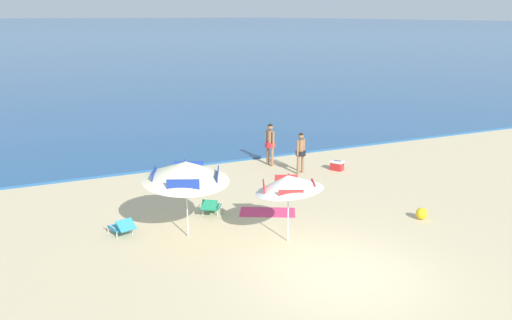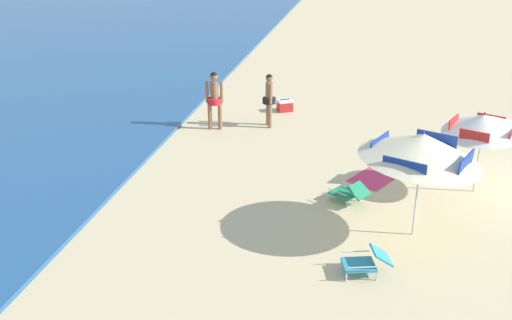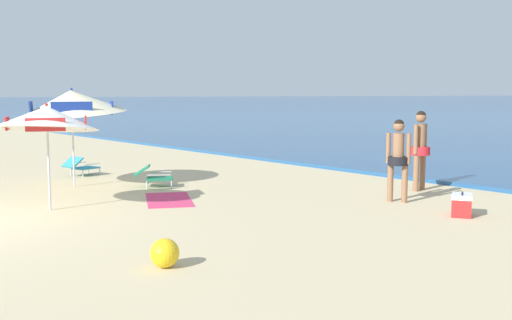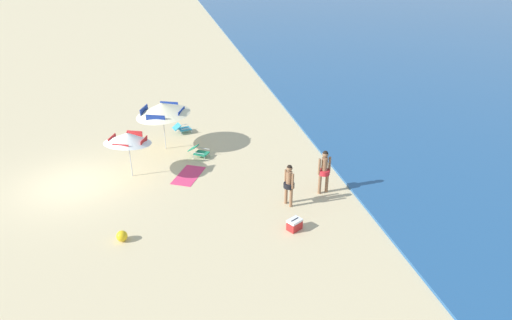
{
  "view_description": "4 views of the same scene",
  "coord_description": "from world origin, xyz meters",
  "px_view_note": "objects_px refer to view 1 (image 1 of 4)",
  "views": [
    {
      "loc": [
        -7.04,
        -10.12,
        6.29
      ],
      "look_at": [
        0.87,
        7.1,
        1.12
      ],
      "focal_mm": 37.74,
      "sensor_mm": 36.0,
      "label": 1
    },
    {
      "loc": [
        -14.74,
        4.85,
        6.53
      ],
      "look_at": [
        -0.87,
        7.75,
        0.62
      ],
      "focal_mm": 43.45,
      "sensor_mm": 36.0,
      "label": 2
    },
    {
      "loc": [
        10.8,
        -1.62,
        2.19
      ],
      "look_at": [
        0.44,
        6.91,
        0.7
      ],
      "focal_mm": 41.85,
      "sensor_mm": 36.0,
      "label": 3
    },
    {
      "loc": [
        17.99,
        3.73,
        9.41
      ],
      "look_at": [
        1.06,
        7.48,
        0.85
      ],
      "focal_mm": 33.1,
      "sensor_mm": 36.0,
      "label": 4
    }
  ],
  "objects_px": {
    "beach_umbrella_striped_second": "(289,183)",
    "beach_ball": "(422,214)",
    "person_standing_near_shore": "(301,150)",
    "cooler_box": "(337,165)",
    "beach_towel": "(268,212)",
    "lounge_chair_under_umbrella": "(122,226)",
    "person_standing_beside": "(270,141)",
    "beach_umbrella_striped_main": "(186,171)",
    "lounge_chair_beside_umbrella": "(211,206)"
  },
  "relations": [
    {
      "from": "beach_umbrella_striped_main",
      "to": "beach_umbrella_striped_second",
      "type": "xyz_separation_m",
      "value": [
        2.49,
        -1.51,
        -0.25
      ]
    },
    {
      "from": "person_standing_beside",
      "to": "beach_towel",
      "type": "xyz_separation_m",
      "value": [
        -2.57,
        -5.06,
        -1.04
      ]
    },
    {
      "from": "beach_umbrella_striped_second",
      "to": "cooler_box",
      "type": "distance_m",
      "value": 7.79
    },
    {
      "from": "person_standing_beside",
      "to": "cooler_box",
      "type": "xyz_separation_m",
      "value": [
        2.2,
        -1.83,
        -0.85
      ]
    },
    {
      "from": "beach_umbrella_striped_main",
      "to": "cooler_box",
      "type": "bearing_deg",
      "value": 27.47
    },
    {
      "from": "beach_umbrella_striped_main",
      "to": "lounge_chair_under_umbrella",
      "type": "relative_size",
      "value": 2.59
    },
    {
      "from": "person_standing_near_shore",
      "to": "beach_towel",
      "type": "distance_m",
      "value": 4.8
    },
    {
      "from": "beach_umbrella_striped_second",
      "to": "person_standing_beside",
      "type": "height_order",
      "value": "beach_umbrella_striped_second"
    },
    {
      "from": "beach_umbrella_striped_second",
      "to": "beach_ball",
      "type": "xyz_separation_m",
      "value": [
        4.65,
        -0.27,
        -1.56
      ]
    },
    {
      "from": "beach_umbrella_striped_main",
      "to": "lounge_chair_under_umbrella",
      "type": "xyz_separation_m",
      "value": [
        -1.72,
        0.9,
        -1.73
      ]
    },
    {
      "from": "beach_umbrella_striped_second",
      "to": "beach_umbrella_striped_main",
      "type": "bearing_deg",
      "value": 148.69
    },
    {
      "from": "beach_umbrella_striped_second",
      "to": "person_standing_beside",
      "type": "distance_m",
      "value": 8.0
    },
    {
      "from": "beach_umbrella_striped_second",
      "to": "cooler_box",
      "type": "relative_size",
      "value": 4.51
    },
    {
      "from": "beach_umbrella_striped_second",
      "to": "lounge_chair_beside_umbrella",
      "type": "height_order",
      "value": "beach_umbrella_striped_second"
    },
    {
      "from": "person_standing_near_shore",
      "to": "beach_ball",
      "type": "distance_m",
      "value": 6.18
    },
    {
      "from": "beach_umbrella_striped_second",
      "to": "beach_ball",
      "type": "bearing_deg",
      "value": -3.33
    },
    {
      "from": "cooler_box",
      "to": "beach_ball",
      "type": "relative_size",
      "value": 1.61
    },
    {
      "from": "lounge_chair_beside_umbrella",
      "to": "beach_towel",
      "type": "height_order",
      "value": "lounge_chair_beside_umbrella"
    },
    {
      "from": "person_standing_near_shore",
      "to": "cooler_box",
      "type": "xyz_separation_m",
      "value": [
        1.61,
        -0.24,
        -0.77
      ]
    },
    {
      "from": "lounge_chair_beside_umbrella",
      "to": "person_standing_beside",
      "type": "height_order",
      "value": "person_standing_beside"
    },
    {
      "from": "beach_umbrella_striped_main",
      "to": "cooler_box",
      "type": "distance_m",
      "value": 8.91
    },
    {
      "from": "beach_umbrella_striped_second",
      "to": "person_standing_near_shore",
      "type": "relative_size",
      "value": 1.62
    },
    {
      "from": "person_standing_beside",
      "to": "cooler_box",
      "type": "height_order",
      "value": "person_standing_beside"
    },
    {
      "from": "lounge_chair_beside_umbrella",
      "to": "person_standing_near_shore",
      "type": "bearing_deg",
      "value": 30.11
    },
    {
      "from": "beach_umbrella_striped_main",
      "to": "cooler_box",
      "type": "xyz_separation_m",
      "value": [
        7.74,
        4.03,
        -1.79
      ]
    },
    {
      "from": "person_standing_beside",
      "to": "person_standing_near_shore",
      "type": "bearing_deg",
      "value": -69.39
    },
    {
      "from": "beach_ball",
      "to": "beach_towel",
      "type": "distance_m",
      "value": 4.9
    },
    {
      "from": "beach_umbrella_striped_second",
      "to": "person_standing_near_shore",
      "type": "xyz_separation_m",
      "value": [
        3.65,
        5.78,
        -0.78
      ]
    },
    {
      "from": "person_standing_near_shore",
      "to": "lounge_chair_under_umbrella",
      "type": "bearing_deg",
      "value": -156.83
    },
    {
      "from": "beach_umbrella_striped_main",
      "to": "beach_umbrella_striped_second",
      "type": "relative_size",
      "value": 0.95
    },
    {
      "from": "beach_ball",
      "to": "beach_towel",
      "type": "xyz_separation_m",
      "value": [
        -4.17,
        2.58,
        -0.18
      ]
    },
    {
      "from": "beach_umbrella_striped_second",
      "to": "person_standing_beside",
      "type": "relative_size",
      "value": 1.5
    },
    {
      "from": "person_standing_beside",
      "to": "beach_umbrella_striped_main",
      "type": "bearing_deg",
      "value": -133.42
    },
    {
      "from": "beach_umbrella_striped_main",
      "to": "lounge_chair_beside_umbrella",
      "type": "bearing_deg",
      "value": 49.01
    },
    {
      "from": "beach_ball",
      "to": "cooler_box",
      "type": "bearing_deg",
      "value": 84.01
    },
    {
      "from": "lounge_chair_under_umbrella",
      "to": "lounge_chair_beside_umbrella",
      "type": "distance_m",
      "value": 3.01
    },
    {
      "from": "cooler_box",
      "to": "person_standing_near_shore",
      "type": "bearing_deg",
      "value": 171.46
    },
    {
      "from": "beach_umbrella_striped_main",
      "to": "person_standing_near_shore",
      "type": "relative_size",
      "value": 1.55
    },
    {
      "from": "person_standing_near_shore",
      "to": "beach_umbrella_striped_main",
      "type": "bearing_deg",
      "value": -145.19
    },
    {
      "from": "cooler_box",
      "to": "lounge_chair_under_umbrella",
      "type": "bearing_deg",
      "value": -161.75
    },
    {
      "from": "beach_umbrella_striped_second",
      "to": "lounge_chair_under_umbrella",
      "type": "height_order",
      "value": "beach_umbrella_striped_second"
    },
    {
      "from": "cooler_box",
      "to": "beach_towel",
      "type": "height_order",
      "value": "cooler_box"
    },
    {
      "from": "beach_towel",
      "to": "beach_ball",
      "type": "bearing_deg",
      "value": -31.76
    },
    {
      "from": "beach_umbrella_striped_main",
      "to": "person_standing_near_shore",
      "type": "distance_m",
      "value": 7.54
    },
    {
      "from": "lounge_chair_under_umbrella",
      "to": "cooler_box",
      "type": "relative_size",
      "value": 1.67
    },
    {
      "from": "lounge_chair_under_umbrella",
      "to": "beach_ball",
      "type": "bearing_deg",
      "value": -16.88
    },
    {
      "from": "lounge_chair_under_umbrella",
      "to": "beach_umbrella_striped_main",
      "type": "bearing_deg",
      "value": -27.68
    },
    {
      "from": "beach_umbrella_striped_second",
      "to": "beach_towel",
      "type": "height_order",
      "value": "beach_umbrella_striped_second"
    },
    {
      "from": "lounge_chair_under_umbrella",
      "to": "person_standing_near_shore",
      "type": "xyz_separation_m",
      "value": [
        7.86,
        3.36,
        0.71
      ]
    },
    {
      "from": "person_standing_near_shore",
      "to": "beach_umbrella_striped_second",
      "type": "bearing_deg",
      "value": -122.25
    }
  ]
}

